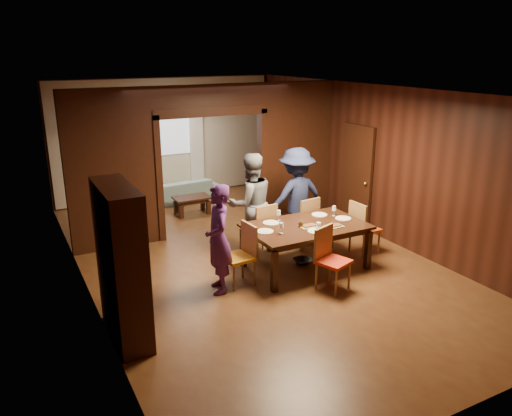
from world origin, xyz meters
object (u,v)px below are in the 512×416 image
person_purple (218,239)px  sofa (180,191)px  chair_far_l (260,229)px  chair_left (238,255)px  hutch (122,264)px  chair_near (334,260)px  dining_table (305,246)px  chair_right (365,227)px  person_navy (296,197)px  chair_far_r (302,222)px  coffee_table (192,205)px  person_grey (250,204)px

person_purple → sofa: (1.06, 4.74, -0.57)m
person_purple → chair_far_l: size_ratio=1.72×
chair_left → chair_far_l: bearing=131.9°
chair_far_l → hutch: 3.21m
chair_left → hutch: hutch is taller
chair_near → chair_far_l: bearing=81.7°
dining_table → chair_right: size_ratio=2.02×
person_navy → chair_far_r: size_ratio=1.89×
coffee_table → chair_far_r: 3.00m
dining_table → chair_near: 0.87m
dining_table → coffee_table: bearing=100.4°
person_grey → coffee_table: person_grey is taller
chair_left → chair_near: same height
chair_right → chair_far_l: 1.88m
coffee_table → chair_right: 4.06m
person_navy → person_purple: bearing=27.5°
chair_right → person_purple: bearing=90.4°
chair_left → hutch: 2.08m
sofa → coffee_table: 1.07m
dining_table → chair_left: (-1.27, -0.05, 0.10)m
chair_right → dining_table: bearing=89.6°
dining_table → coffee_table: dining_table is taller
person_grey → sofa: size_ratio=1.00×
person_purple → chair_left: (0.35, 0.05, -0.35)m
hutch → person_grey: bearing=33.1°
sofa → chair_near: size_ratio=1.87×
person_grey → hutch: 3.20m
person_navy → dining_table: person_navy is taller
sofa → chair_far_l: 3.81m
person_purple → chair_far_r: bearing=126.3°
person_purple → sofa: bearing=179.9°
coffee_table → chair_far_r: (1.13, -2.76, 0.28)m
dining_table → chair_far_r: bearing=60.3°
sofa → chair_far_l: size_ratio=1.87×
sofa → dining_table: size_ratio=0.93×
person_navy → chair_near: (-0.50, -1.88, -0.43)m
chair_far_l → dining_table: bearing=109.6°
chair_right → coffee_table: bearing=26.6°
coffee_table → hutch: 5.04m
person_purple → chair_left: 0.50m
person_purple → hutch: 1.68m
person_grey → chair_right: person_grey is taller
chair_right → chair_far_r: size_ratio=1.00×
chair_far_l → coffee_table: bearing=-90.8°
person_grey → sofa: (-0.06, 3.60, -0.64)m
person_grey → chair_left: size_ratio=1.88×
chair_far_l → chair_far_r: (0.88, -0.02, 0.00)m
person_navy → coffee_table: size_ratio=2.29×
person_navy → chair_far_r: 0.47m
chair_left → chair_near: (1.21, -0.82, 0.00)m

